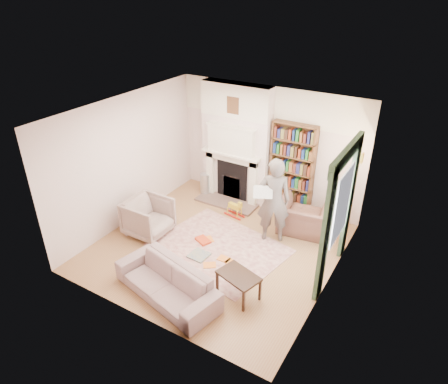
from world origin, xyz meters
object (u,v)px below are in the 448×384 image
Objects in this scene: armchair_left at (148,217)px; rocking_horse at (234,208)px; sofa at (167,282)px; paraffin_heater at (205,184)px; armchair_reading at (303,217)px; coffee_table at (238,285)px; man_reading at (274,201)px; bookcase at (292,164)px.

rocking_horse is (1.21, 1.53, -0.19)m from armchair_left.
paraffin_heater is at bearing 126.10° from sofa.
armchair_left reaches higher than sofa.
armchair_reading is 2.45m from coffee_table.
armchair_reading is 2.26× the size of rocking_horse.
man_reading reaches higher than paraffin_heater.
coffee_table is at bearing 70.03° from man_reading.
armchair_reading is 0.58× the size of man_reading.
man_reading is at bearing -63.53° from armchair_left.
armchair_left is 0.44× the size of sofa.
paraffin_heater is (-2.71, 0.32, -0.07)m from armchair_reading.
coffee_table is at bearing -82.84° from bookcase.
sofa is at bearing -132.67° from coffee_table.
sofa is 4.19× the size of rocking_horse.
armchair_reading is 3.31m from sofa.
man_reading is at bearing 113.75° from coffee_table.
armchair_reading is 1.52× the size of coffee_table.
bookcase is at bearing 53.60° from rocking_horse.
sofa is 2.67m from man_reading.
armchair_reading is 1.94× the size of paraffin_heater.
bookcase is 0.94× the size of sofa.
man_reading is 1.98m from coffee_table.
armchair_left is at bearing -131.48° from bookcase.
paraffin_heater is at bearing -49.46° from man_reading.
armchair_reading is at bearing 80.54° from sofa.
paraffin_heater is at bearing 164.50° from rocking_horse.
man_reading is 3.32× the size of paraffin_heater.
sofa is 2.82× the size of coffee_table.
bookcase is 1.01× the size of man_reading.
man_reading is 1.36m from rocking_horse.
sofa is at bearing 59.47° from armchair_reading.
armchair_reading reaches higher than sofa.
bookcase is 3.91m from sofa.
man_reading is (2.32, 1.15, 0.52)m from armchair_left.
coffee_table is 2.59m from rocking_horse.
rocking_horse is (-1.10, 0.38, -0.71)m from man_reading.
man_reading is at bearing -22.16° from paraffin_heater.
armchair_left is 2.64m from man_reading.
paraffin_heater is at bearing -1.53° from armchair_left.
armchair_reading is at bearing -154.17° from man_reading.
sofa is at bearing 44.62° from man_reading.
bookcase is 2.13× the size of armchair_left.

